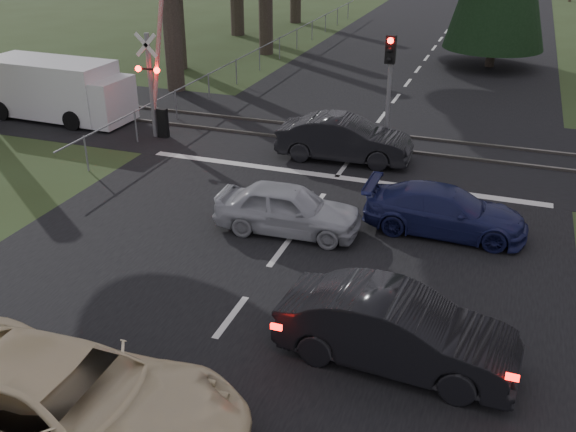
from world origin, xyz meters
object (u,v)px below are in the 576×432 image
at_px(crossing_signal, 156,83).
at_px(dark_hatchback, 397,330).
at_px(silver_car, 288,209).
at_px(dark_car_far, 344,139).
at_px(traffic_signal_center, 389,75).
at_px(blue_sedan, 445,211).
at_px(white_van, 60,90).
at_px(cream_coupe, 65,405).

height_order(crossing_signal, dark_hatchback, crossing_signal).
xyz_separation_m(silver_car, dark_car_far, (-0.00, 5.64, 0.08)).
height_order(traffic_signal_center, blue_sedan, traffic_signal_center).
height_order(dark_hatchback, silver_car, dark_hatchback).
bearing_deg(dark_hatchback, white_van, 59.23).
height_order(crossing_signal, dark_car_far, crossing_signal).
distance_m(cream_coupe, dark_car_far, 13.91).
distance_m(traffic_signal_center, dark_car_far, 2.55).
relative_size(silver_car, blue_sedan, 0.91).
height_order(silver_car, white_van, white_van).
bearing_deg(white_van, silver_car, -25.78).
bearing_deg(white_van, dark_car_far, -1.10).
bearing_deg(silver_car, cream_coupe, 172.13).
bearing_deg(white_van, dark_hatchback, -32.37).
xyz_separation_m(traffic_signal_center, dark_car_far, (-1.20, -0.88, -2.06)).
xyz_separation_m(dark_car_far, white_van, (-11.91, 0.69, 0.44)).
bearing_deg(cream_coupe, crossing_signal, 23.18).
height_order(blue_sedan, dark_car_far, dark_car_far).
relative_size(traffic_signal_center, white_van, 0.68).
distance_m(dark_hatchback, silver_car, 5.81).
xyz_separation_m(blue_sedan, white_van, (-15.81, 4.98, 0.57)).
relative_size(dark_hatchback, dark_car_far, 0.99).
relative_size(cream_coupe, white_van, 0.97).
bearing_deg(white_van, traffic_signal_center, 3.06).
bearing_deg(blue_sedan, white_van, 72.72).
distance_m(silver_car, blue_sedan, 4.12).
distance_m(silver_car, white_van, 13.50).
bearing_deg(dark_hatchback, traffic_signal_center, 16.80).
xyz_separation_m(silver_car, blue_sedan, (3.89, 1.35, -0.04)).
distance_m(dark_hatchback, blue_sedan, 5.80).
distance_m(silver_car, dark_car_far, 5.64).
relative_size(traffic_signal_center, silver_car, 1.06).
height_order(silver_car, dark_car_far, dark_car_far).
xyz_separation_m(blue_sedan, dark_car_far, (-3.89, 4.30, 0.13)).
xyz_separation_m(cream_coupe, dark_hatchback, (4.49, 3.79, -0.08)).
distance_m(cream_coupe, silver_car, 8.28).
bearing_deg(dark_hatchback, silver_car, 43.78).
xyz_separation_m(cream_coupe, blue_sedan, (4.65, 9.59, -0.20)).
height_order(dark_hatchback, dark_car_far, dark_car_far).
bearing_deg(blue_sedan, cream_coupe, 154.37).
xyz_separation_m(crossing_signal, dark_hatchback, (10.81, -10.09, -1.32)).
relative_size(crossing_signal, traffic_signal_center, 1.70).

